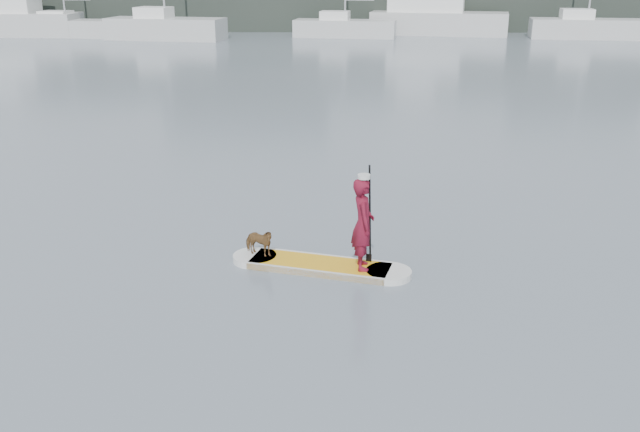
{
  "coord_description": "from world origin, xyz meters",
  "views": [
    {
      "loc": [
        -2.62,
        -7.77,
        5.16
      ],
      "look_at": [
        -2.82,
        3.92,
        1.0
      ],
      "focal_mm": 40.0,
      "sensor_mm": 36.0,
      "label": 1
    }
  ],
  "objects_px": {
    "sailboat_e": "(586,27)",
    "motor_yacht_b": "(9,12)",
    "paddleboard": "(320,265)",
    "sailboat_b": "(66,26)",
    "sailboat_d": "(344,26)",
    "dog": "(259,242)",
    "motor_yacht_a": "(433,11)",
    "paddler": "(363,224)",
    "sailboat_c": "(165,27)"
  },
  "relations": [
    {
      "from": "sailboat_b",
      "to": "motor_yacht_a",
      "type": "distance_m",
      "value": 27.47
    },
    {
      "from": "paddleboard",
      "to": "sailboat_d",
      "type": "xyz_separation_m",
      "value": [
        1.01,
        42.27,
        0.72
      ]
    },
    {
      "from": "paddleboard",
      "to": "sailboat_e",
      "type": "xyz_separation_m",
      "value": [
        18.42,
        41.5,
        0.76
      ]
    },
    {
      "from": "sailboat_d",
      "to": "sailboat_b",
      "type": "bearing_deg",
      "value": -171.13
    },
    {
      "from": "paddleboard",
      "to": "sailboat_b",
      "type": "xyz_separation_m",
      "value": [
        -19.57,
        42.25,
        0.72
      ]
    },
    {
      "from": "sailboat_e",
      "to": "motor_yacht_a",
      "type": "distance_m",
      "value": 11.07
    },
    {
      "from": "paddler",
      "to": "motor_yacht_a",
      "type": "height_order",
      "value": "motor_yacht_a"
    },
    {
      "from": "sailboat_c",
      "to": "motor_yacht_a",
      "type": "xyz_separation_m",
      "value": [
        19.56,
        4.13,
        0.84
      ]
    },
    {
      "from": "sailboat_b",
      "to": "paddler",
      "type": "bearing_deg",
      "value": -54.26
    },
    {
      "from": "sailboat_b",
      "to": "sailboat_d",
      "type": "height_order",
      "value": "sailboat_b"
    },
    {
      "from": "motor_yacht_b",
      "to": "paddler",
      "type": "bearing_deg",
      "value": -57.33
    },
    {
      "from": "sailboat_b",
      "to": "motor_yacht_a",
      "type": "xyz_separation_m",
      "value": [
        27.37,
        2.2,
        0.94
      ]
    },
    {
      "from": "paddleboard",
      "to": "sailboat_c",
      "type": "bearing_deg",
      "value": 121.59
    },
    {
      "from": "sailboat_b",
      "to": "sailboat_c",
      "type": "xyz_separation_m",
      "value": [
        7.81,
        -1.93,
        0.1
      ]
    },
    {
      "from": "sailboat_c",
      "to": "sailboat_e",
      "type": "xyz_separation_m",
      "value": [
        30.19,
        1.18,
        -0.06
      ]
    },
    {
      "from": "motor_yacht_a",
      "to": "motor_yacht_b",
      "type": "bearing_deg",
      "value": -164.99
    },
    {
      "from": "paddler",
      "to": "sailboat_b",
      "type": "relative_size",
      "value": 0.14
    },
    {
      "from": "sailboat_d",
      "to": "motor_yacht_a",
      "type": "distance_m",
      "value": 7.19
    },
    {
      "from": "dog",
      "to": "motor_yacht_b",
      "type": "height_order",
      "value": "motor_yacht_b"
    },
    {
      "from": "sailboat_b",
      "to": "sailboat_d",
      "type": "relative_size",
      "value": 1.03
    },
    {
      "from": "paddleboard",
      "to": "motor_yacht_a",
      "type": "bearing_deg",
      "value": 95.37
    },
    {
      "from": "sailboat_d",
      "to": "sailboat_e",
      "type": "distance_m",
      "value": 17.43
    },
    {
      "from": "sailboat_b",
      "to": "sailboat_e",
      "type": "xyz_separation_m",
      "value": [
        38.0,
        -0.75,
        0.04
      ]
    },
    {
      "from": "sailboat_b",
      "to": "motor_yacht_b",
      "type": "xyz_separation_m",
      "value": [
        -4.32,
        0.53,
        0.94
      ]
    },
    {
      "from": "paddler",
      "to": "paddleboard",
      "type": "bearing_deg",
      "value": 70.51
    },
    {
      "from": "sailboat_e",
      "to": "motor_yacht_b",
      "type": "relative_size",
      "value": 1.21
    },
    {
      "from": "paddler",
      "to": "dog",
      "type": "xyz_separation_m",
      "value": [
        -1.86,
        0.51,
        -0.55
      ]
    },
    {
      "from": "sailboat_b",
      "to": "sailboat_c",
      "type": "bearing_deg",
      "value": -3.74
    },
    {
      "from": "paddler",
      "to": "sailboat_e",
      "type": "relative_size",
      "value": 0.14
    },
    {
      "from": "dog",
      "to": "sailboat_b",
      "type": "bearing_deg",
      "value": 49.62
    },
    {
      "from": "dog",
      "to": "sailboat_d",
      "type": "relative_size",
      "value": 0.06
    },
    {
      "from": "sailboat_e",
      "to": "paddleboard",
      "type": "bearing_deg",
      "value": -105.69
    },
    {
      "from": "sailboat_c",
      "to": "sailboat_d",
      "type": "bearing_deg",
      "value": 18.72
    },
    {
      "from": "paddleboard",
      "to": "paddler",
      "type": "distance_m",
      "value": 1.16
    },
    {
      "from": "paddler",
      "to": "dog",
      "type": "distance_m",
      "value": 2.01
    },
    {
      "from": "paddleboard",
      "to": "motor_yacht_a",
      "type": "relative_size",
      "value": 0.3
    },
    {
      "from": "dog",
      "to": "paddleboard",
      "type": "bearing_deg",
      "value": -79.44
    },
    {
      "from": "paddleboard",
      "to": "sailboat_c",
      "type": "distance_m",
      "value": 42.01
    },
    {
      "from": "motor_yacht_a",
      "to": "sailboat_c",
      "type": "bearing_deg",
      "value": -156.09
    },
    {
      "from": "paddler",
      "to": "motor_yacht_b",
      "type": "distance_m",
      "value": 49.55
    },
    {
      "from": "paddleboard",
      "to": "motor_yacht_a",
      "type": "distance_m",
      "value": 45.16
    },
    {
      "from": "sailboat_e",
      "to": "motor_yacht_b",
      "type": "height_order",
      "value": "sailboat_e"
    },
    {
      "from": "motor_yacht_b",
      "to": "sailboat_c",
      "type": "bearing_deg",
      "value": -8.62
    },
    {
      "from": "sailboat_b",
      "to": "sailboat_d",
      "type": "distance_m",
      "value": 20.58
    },
    {
      "from": "dog",
      "to": "motor_yacht_a",
      "type": "height_order",
      "value": "motor_yacht_a"
    },
    {
      "from": "motor_yacht_a",
      "to": "dog",
      "type": "bearing_deg",
      "value": -89.43
    },
    {
      "from": "paddleboard",
      "to": "motor_yacht_b",
      "type": "relative_size",
      "value": 0.34
    },
    {
      "from": "sailboat_d",
      "to": "motor_yacht_b",
      "type": "height_order",
      "value": "sailboat_d"
    },
    {
      "from": "paddleboard",
      "to": "sailboat_b",
      "type": "bearing_deg",
      "value": 130.17
    },
    {
      "from": "sailboat_b",
      "to": "sailboat_c",
      "type": "distance_m",
      "value": 8.04
    }
  ]
}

